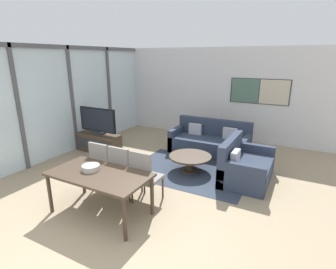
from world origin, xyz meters
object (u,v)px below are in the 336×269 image
object	(u,v)px
television	(98,121)
dining_table	(99,177)
dining_chair_left	(104,164)
fruit_bowl	(91,167)
dining_chair_right	(145,175)
dining_chair_centre	(123,169)
tv_console	(99,143)
sofa_side	(243,167)
coffee_table	(190,159)
sofa_main	(210,142)

from	to	relation	value
television	dining_table	world-z (taller)	television
dining_chair_left	fruit_bowl	world-z (taller)	dining_chair_left
dining_table	dining_chair_right	world-z (taller)	dining_chair_right
dining_chair_centre	tv_console	bearing A→B (deg)	141.85
television	dining_chair_left	size ratio (longest dim) A/B	1.18
dining_chair_right	sofa_side	bearing A→B (deg)	53.61
dining_chair_left	fruit_bowl	xyz separation A→B (m)	(0.27, -0.60, 0.22)
dining_chair_left	dining_chair_centre	size ratio (longest dim) A/B	1.00
dining_chair_centre	dining_chair_right	bearing A→B (deg)	-2.48
television	dining_chair_left	bearing A→B (deg)	-45.33
dining_chair_centre	fruit_bowl	xyz separation A→B (m)	(-0.20, -0.59, 0.22)
coffee_table	dining_chair_left	xyz separation A→B (m)	(-1.10, -1.62, 0.27)
dining_chair_left	dining_table	bearing A→B (deg)	-53.40
coffee_table	dining_chair_centre	xyz separation A→B (m)	(-0.63, -1.63, 0.27)
dining_table	dining_chair_right	xyz separation A→B (m)	(0.47, 0.61, -0.10)
dining_chair_centre	coffee_table	bearing A→B (deg)	68.99
tv_console	sofa_main	distance (m)	3.03
dining_chair_left	sofa_side	bearing A→B (deg)	37.89
dining_table	dining_chair_centre	distance (m)	0.63
dining_chair_centre	fruit_bowl	world-z (taller)	dining_chair_centre
fruit_bowl	sofa_side	bearing A→B (deg)	49.82
television	dining_table	xyz separation A→B (m)	(2.07, -2.25, -0.22)
tv_console	dining_chair_right	size ratio (longest dim) A/B	1.25
dining_chair_centre	dining_chair_right	distance (m)	0.47
sofa_main	dining_chair_right	distance (m)	3.05
sofa_main	dining_chair_left	bearing A→B (deg)	-110.08
television	dining_chair_centre	distance (m)	2.65
television	coffee_table	size ratio (longest dim) A/B	1.23
tv_console	dining_table	size ratio (longest dim) A/B	0.75
sofa_main	dining_table	size ratio (longest dim) A/B	1.25
sofa_main	dining_table	distance (m)	3.71
dining_chair_right	fruit_bowl	size ratio (longest dim) A/B	3.41
dining_chair_left	dining_chair_right	world-z (taller)	same
tv_console	dining_chair_left	distance (m)	2.30
dining_table	dining_chair_right	distance (m)	0.77
tv_console	sofa_side	distance (m)	3.86
television	dining_chair_right	bearing A→B (deg)	-32.95
dining_chair_right	dining_table	bearing A→B (deg)	-127.90
dining_chair_centre	fruit_bowl	size ratio (longest dim) A/B	3.41
dining_chair_left	coffee_table	bearing A→B (deg)	55.91
tv_console	fruit_bowl	size ratio (longest dim) A/B	4.25
sofa_side	dining_chair_right	distance (m)	2.24
dining_chair_right	tv_console	bearing A→B (deg)	147.06
sofa_side	dining_table	size ratio (longest dim) A/B	0.86
dining_table	dining_chair_left	size ratio (longest dim) A/B	1.65
dining_chair_right	fruit_bowl	xyz separation A→B (m)	(-0.67, -0.57, 0.22)
fruit_bowl	television	bearing A→B (deg)	130.17
coffee_table	dining_chair_centre	world-z (taller)	dining_chair_centre
television	sofa_side	distance (m)	3.91
sofa_side	fruit_bowl	bearing A→B (deg)	139.82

